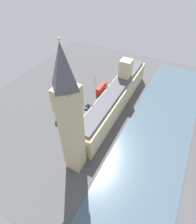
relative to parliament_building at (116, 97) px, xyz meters
The scene contains 15 objects.
ground_plane 7.52m from the parliament_building, 29.05° to the left, with size 144.58×144.58×0.00m, color #4C4C4F.
river_thames 28.27m from the parliament_building, behind, with size 32.48×130.13×0.25m, color #475B6B.
parliament_building is the anchor object (origin of this frame).
clock_tower 48.02m from the parliament_building, 90.68° to the left, with size 7.45×7.45×55.51m.
car_yellow_cab_far_end 23.70m from the parliament_building, 61.52° to the right, with size 1.97×4.51×1.74m.
double_decker_bus_trailing 17.51m from the parliament_building, 34.94° to the right, with size 2.65×10.50×4.75m.
car_blue_opposite_hall 17.31m from the parliament_building, 30.64° to the left, with size 2.06×4.53×1.74m.
car_white_corner 25.60m from the parliament_building, 54.03° to the left, with size 1.94×4.39×1.74m.
car_silver_leading 34.90m from the parliament_building, 66.75° to the left, with size 2.04×4.53×1.74m.
pedestrian_under_trees 12.11m from the parliament_building, 40.81° to the right, with size 0.70×0.70×1.70m.
pedestrian_kerbside 10.37m from the parliament_building, ahead, with size 0.62×0.69×1.68m.
pedestrian_by_river_gate 16.12m from the parliament_building, 56.92° to the right, with size 0.70×0.65×1.67m.
plane_tree_midblock 23.28m from the parliament_building, 20.82° to the left, with size 5.48×5.48×9.21m.
plane_tree_near_tower 31.68m from the parliament_building, 42.68° to the left, with size 6.14×6.14×10.01m.
street_lamp_slot_10 28.84m from the parliament_building, 37.77° to the right, with size 0.56×0.56×5.70m.
Camera 1 is at (-31.62, 77.26, 72.76)m, focal length 30.05 mm.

